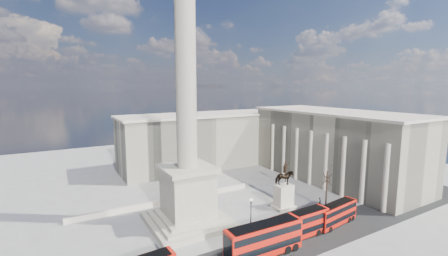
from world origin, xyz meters
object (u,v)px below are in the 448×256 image
at_px(red_bus_b, 264,239).
at_px(pedestrian_standing, 309,220).
at_px(nelsons_column, 187,155).
at_px(equestrian_statue, 284,193).
at_px(red_bus_d, 336,213).
at_px(victorian_lamp, 251,213).
at_px(pedestrian_crossing, 218,226).
at_px(pedestrian_walking, 320,202).
at_px(red_bus_c, 301,224).

height_order(red_bus_b, pedestrian_standing, red_bus_b).
distance_m(nelsons_column, equestrian_statue, 22.48).
distance_m(red_bus_d, pedestrian_standing, 5.00).
bearing_deg(victorian_lamp, pedestrian_crossing, 136.77).
bearing_deg(pedestrian_standing, red_bus_b, 13.69).
bearing_deg(equestrian_statue, red_bus_b, -139.90).
relative_size(equestrian_statue, pedestrian_walking, 4.74).
distance_m(victorian_lamp, equestrian_statue, 13.75).
height_order(victorian_lamp, pedestrian_crossing, victorian_lamp).
bearing_deg(nelsons_column, victorian_lamp, -50.41).
bearing_deg(pedestrian_walking, pedestrian_standing, -176.82).
bearing_deg(nelsons_column, red_bus_d, -31.10).
height_order(victorian_lamp, equestrian_statue, equestrian_statue).
height_order(pedestrian_walking, pedestrian_standing, pedestrian_walking).
bearing_deg(equestrian_statue, pedestrian_crossing, -173.46).
bearing_deg(equestrian_statue, pedestrian_standing, -97.27).
distance_m(red_bus_d, pedestrian_walking, 8.39).
distance_m(red_bus_c, victorian_lamp, 8.40).
distance_m(nelsons_column, pedestrian_crossing, 13.66).
bearing_deg(nelsons_column, pedestrian_standing, -31.22).
height_order(red_bus_b, red_bus_d, red_bus_b).
relative_size(pedestrian_walking, pedestrian_crossing, 1.27).
xyz_separation_m(nelsons_column, equestrian_statue, (20.02, -3.32, -9.69)).
bearing_deg(red_bus_b, pedestrian_walking, 23.74).
bearing_deg(pedestrian_crossing, equestrian_statue, -108.15).
bearing_deg(red_bus_d, victorian_lamp, 155.28).
xyz_separation_m(nelsons_column, victorian_lamp, (7.58, -9.16, -9.14)).
bearing_deg(equestrian_statue, red_bus_d, -73.58).
relative_size(nelsons_column, pedestrian_walking, 25.76).
bearing_deg(pedestrian_walking, red_bus_c, -177.38).
bearing_deg(pedestrian_walking, red_bus_d, -145.93).
relative_size(red_bus_b, victorian_lamp, 1.94).
relative_size(nelsons_column, red_bus_b, 4.00).
distance_m(red_bus_c, pedestrian_walking, 15.06).
height_order(nelsons_column, pedestrian_walking, nelsons_column).
distance_m(nelsons_column, pedestrian_walking, 30.35).
bearing_deg(red_bus_c, equestrian_statue, 60.57).
bearing_deg(pedestrian_standing, red_bus_c, 26.47).
bearing_deg(red_bus_c, pedestrian_crossing, 139.01).
relative_size(red_bus_b, pedestrian_walking, 6.44).
height_order(pedestrian_walking, pedestrian_crossing, pedestrian_walking).
relative_size(red_bus_c, pedestrian_walking, 5.70).
bearing_deg(red_bus_c, pedestrian_standing, 28.23).
xyz_separation_m(victorian_lamp, pedestrian_standing, (11.39, -2.34, -2.86)).
height_order(equestrian_statue, pedestrian_crossing, equestrian_statue).
bearing_deg(red_bus_c, red_bus_d, 0.46).
bearing_deg(red_bus_b, victorian_lamp, 73.85).
relative_size(victorian_lamp, equestrian_statue, 0.70).
xyz_separation_m(red_bus_d, pedestrian_walking, (3.94, 7.32, -1.15)).
bearing_deg(equestrian_statue, pedestrian_walking, -25.22).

